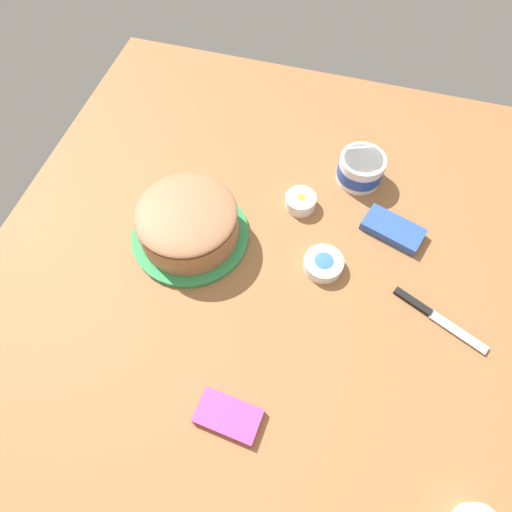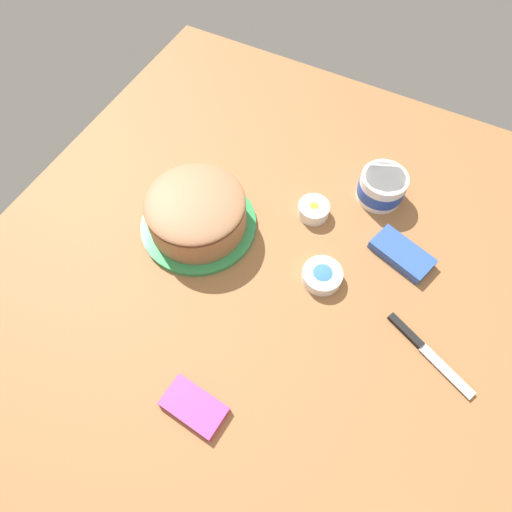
{
  "view_description": "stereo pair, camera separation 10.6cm",
  "coord_description": "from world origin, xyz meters",
  "px_view_note": "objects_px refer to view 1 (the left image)",
  "views": [
    {
      "loc": [
        -0.05,
        0.49,
        0.96
      ],
      "look_at": [
        0.1,
        -0.02,
        0.04
      ],
      "focal_mm": 30.88,
      "sensor_mm": 36.0,
      "label": 1
    },
    {
      "loc": [
        -0.14,
        0.45,
        0.96
      ],
      "look_at": [
        0.1,
        -0.02,
        0.04
      ],
      "focal_mm": 30.88,
      "sensor_mm": 36.0,
      "label": 2
    }
  ],
  "objects_px": {
    "spreading_knife": "(431,314)",
    "sprinkle_bowl_yellow": "(300,201)",
    "frosting_tub": "(361,168)",
    "frosted_cake": "(188,224)",
    "sprinkle_bowl_blue": "(323,263)",
    "candy_box_lower": "(393,229)",
    "candy_box_upper": "(228,416)"
  },
  "relations": [
    {
      "from": "spreading_knife",
      "to": "sprinkle_bowl_yellow",
      "type": "relative_size",
      "value": 2.73
    },
    {
      "from": "frosting_tub",
      "to": "spreading_knife",
      "type": "distance_m",
      "value": 0.43
    },
    {
      "from": "sprinkle_bowl_yellow",
      "to": "frosted_cake",
      "type": "bearing_deg",
      "value": 34.75
    },
    {
      "from": "sprinkle_bowl_blue",
      "to": "candy_box_lower",
      "type": "relative_size",
      "value": 0.64
    },
    {
      "from": "frosting_tub",
      "to": "spreading_knife",
      "type": "bearing_deg",
      "value": 122.45
    },
    {
      "from": "candy_box_lower",
      "to": "sprinkle_bowl_blue",
      "type": "bearing_deg",
      "value": 62.78
    },
    {
      "from": "frosted_cake",
      "to": "candy_box_lower",
      "type": "distance_m",
      "value": 0.52
    },
    {
      "from": "frosted_cake",
      "to": "candy_box_lower",
      "type": "height_order",
      "value": "frosted_cake"
    },
    {
      "from": "sprinkle_bowl_blue",
      "to": "sprinkle_bowl_yellow",
      "type": "relative_size",
      "value": 1.19
    },
    {
      "from": "frosted_cake",
      "to": "spreading_knife",
      "type": "relative_size",
      "value": 1.34
    },
    {
      "from": "sprinkle_bowl_yellow",
      "to": "candy_box_upper",
      "type": "height_order",
      "value": "sprinkle_bowl_yellow"
    },
    {
      "from": "frosting_tub",
      "to": "sprinkle_bowl_yellow",
      "type": "relative_size",
      "value": 1.52
    },
    {
      "from": "frosting_tub",
      "to": "candy_box_lower",
      "type": "bearing_deg",
      "value": 126.45
    },
    {
      "from": "frosted_cake",
      "to": "frosting_tub",
      "type": "height_order",
      "value": "frosted_cake"
    },
    {
      "from": "frosted_cake",
      "to": "frosting_tub",
      "type": "relative_size",
      "value": 2.41
    },
    {
      "from": "spreading_knife",
      "to": "candy_box_upper",
      "type": "distance_m",
      "value": 0.52
    },
    {
      "from": "frosted_cake",
      "to": "spreading_knife",
      "type": "bearing_deg",
      "value": 175.16
    },
    {
      "from": "candy_box_lower",
      "to": "candy_box_upper",
      "type": "xyz_separation_m",
      "value": [
        0.27,
        0.55,
        -0.0
      ]
    },
    {
      "from": "frosted_cake",
      "to": "spreading_knife",
      "type": "distance_m",
      "value": 0.62
    },
    {
      "from": "sprinkle_bowl_blue",
      "to": "candy_box_upper",
      "type": "distance_m",
      "value": 0.42
    },
    {
      "from": "frosted_cake",
      "to": "candy_box_upper",
      "type": "xyz_separation_m",
      "value": [
        -0.23,
        0.4,
        -0.05
      ]
    },
    {
      "from": "frosted_cake",
      "to": "candy_box_upper",
      "type": "relative_size",
      "value": 2.26
    },
    {
      "from": "frosted_cake",
      "to": "frosting_tub",
      "type": "distance_m",
      "value": 0.49
    },
    {
      "from": "candy_box_upper",
      "to": "sprinkle_bowl_blue",
      "type": "bearing_deg",
      "value": -100.76
    },
    {
      "from": "sprinkle_bowl_yellow",
      "to": "candy_box_upper",
      "type": "distance_m",
      "value": 0.57
    },
    {
      "from": "frosted_cake",
      "to": "candy_box_upper",
      "type": "height_order",
      "value": "frosted_cake"
    },
    {
      "from": "sprinkle_bowl_yellow",
      "to": "candy_box_upper",
      "type": "relative_size",
      "value": 0.62
    },
    {
      "from": "spreading_knife",
      "to": "candy_box_lower",
      "type": "xyz_separation_m",
      "value": [
        0.12,
        -0.21,
        0.01
      ]
    },
    {
      "from": "sprinkle_bowl_yellow",
      "to": "sprinkle_bowl_blue",
      "type": "bearing_deg",
      "value": 119.81
    },
    {
      "from": "sprinkle_bowl_yellow",
      "to": "candy_box_lower",
      "type": "bearing_deg",
      "value": 175.84
    },
    {
      "from": "frosted_cake",
      "to": "sprinkle_bowl_blue",
      "type": "height_order",
      "value": "frosted_cake"
    },
    {
      "from": "frosted_cake",
      "to": "candy_box_upper",
      "type": "bearing_deg",
      "value": 119.82
    }
  ]
}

